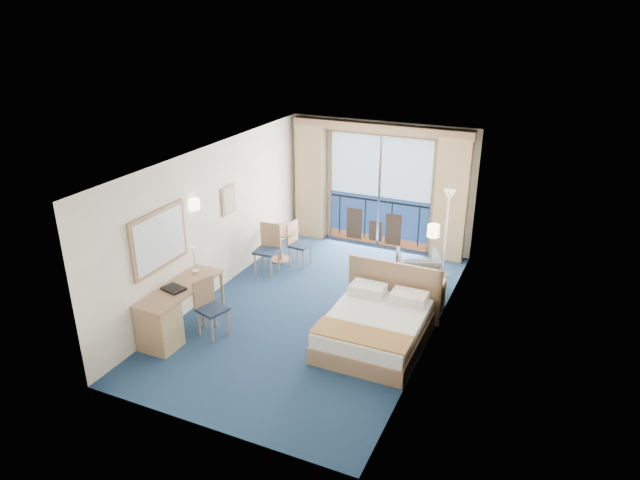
{
  "coord_description": "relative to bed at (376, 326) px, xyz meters",
  "views": [
    {
      "loc": [
        3.59,
        -7.85,
        4.91
      ],
      "look_at": [
        -0.03,
        0.2,
        1.23
      ],
      "focal_mm": 32.0,
      "sensor_mm": 36.0,
      "label": 1
    }
  ],
  "objects": [
    {
      "name": "folder",
      "position": [
        -2.99,
        -1.04,
        0.51
      ],
      "size": [
        0.39,
        0.33,
        0.03
      ],
      "primitive_type": "cube",
      "rotation": [
        0.0,
        0.0,
        -0.23
      ],
      "color": "black",
      "rests_on": "desk"
    },
    {
      "name": "desk_chair",
      "position": [
        -2.51,
        -0.82,
        0.25
      ],
      "size": [
        0.51,
        0.5,
        0.93
      ],
      "rotation": [
        0.0,
        0.0,
        1.28
      ],
      "color": "#1C2A42",
      "rests_on": "ground"
    },
    {
      "name": "sconce_left",
      "position": [
        -3.19,
        -0.07,
        1.57
      ],
      "size": [
        0.18,
        0.18,
        0.18
      ],
      "primitive_type": "cylinder",
      "color": "beige",
      "rests_on": "room_walls"
    },
    {
      "name": "floor_lamp",
      "position": [
        0.42,
        2.77,
        1.04
      ],
      "size": [
        0.24,
        0.24,
        1.74
      ],
      "color": "silver",
      "rests_on": "ground"
    },
    {
      "name": "desk",
      "position": [
        -2.96,
        -1.37,
        0.15
      ],
      "size": [
        0.57,
        1.65,
        0.77
      ],
      "color": "#9D7A55",
      "rests_on": "ground"
    },
    {
      "name": "balcony_door",
      "position": [
        -1.26,
        3.75,
        0.86
      ],
      "size": [
        2.36,
        0.03,
        2.52
      ],
      "color": "navy",
      "rests_on": "room_walls"
    },
    {
      "name": "sconce_right",
      "position": [
        0.69,
        0.38,
        1.57
      ],
      "size": [
        0.18,
        0.18,
        0.18
      ],
      "primitive_type": "cylinder",
      "color": "beige",
      "rests_on": "room_walls"
    },
    {
      "name": "curtain_right",
      "position": [
        0.3,
        3.6,
        1.0
      ],
      "size": [
        0.65,
        0.22,
        2.55
      ],
      "primitive_type": "cube",
      "color": "tan",
      "rests_on": "room_walls"
    },
    {
      "name": "armchair",
      "position": [
        0.08,
        2.11,
        0.07
      ],
      "size": [
        0.98,
        0.99,
        0.69
      ],
      "primitive_type": "imported",
      "rotation": [
        0.0,
        0.0,
        3.54
      ],
      "color": "#4B525B",
      "rests_on": "ground"
    },
    {
      "name": "table_chair_a",
      "position": [
        -2.4,
        2.09,
        0.23
      ],
      "size": [
        0.42,
        0.41,
        0.9
      ],
      "rotation": [
        0.0,
        0.0,
        1.49
      ],
      "color": "#1C2A42",
      "rests_on": "ground"
    },
    {
      "name": "desk_lamp",
      "position": [
        -3.04,
        -0.39,
        0.83
      ],
      "size": [
        0.12,
        0.12,
        0.45
      ],
      "color": "silver",
      "rests_on": "desk"
    },
    {
      "name": "pelmet",
      "position": [
        -1.25,
        3.63,
        2.3
      ],
      "size": [
        3.8,
        0.25,
        0.18
      ],
      "primitive_type": "cube",
      "color": "#9D7A55",
      "rests_on": "room_walls"
    },
    {
      "name": "nightstand",
      "position": [
        0.52,
        1.42,
        -0.01
      ],
      "size": [
        0.41,
        0.39,
        0.53
      ],
      "primitive_type": "cube",
      "color": "#A28856",
      "rests_on": "ground"
    },
    {
      "name": "round_table",
      "position": [
        -2.8,
        2.12,
        0.24
      ],
      "size": [
        0.76,
        0.76,
        0.68
      ],
      "color": "#9D7A55",
      "rests_on": "ground"
    },
    {
      "name": "wall_print",
      "position": [
        -3.22,
        0.98,
        1.32
      ],
      "size": [
        0.04,
        0.42,
        0.52
      ],
      "color": "#9D7A55",
      "rests_on": "room_walls"
    },
    {
      "name": "mirror",
      "position": [
        -3.22,
        -0.97,
        1.27
      ],
      "size": [
        0.05,
        1.25,
        0.95
      ],
      "color": "#9D7A55",
      "rests_on": "room_walls"
    },
    {
      "name": "curtain_left",
      "position": [
        -2.8,
        3.6,
        1.0
      ],
      "size": [
        0.65,
        0.22,
        2.55
      ],
      "primitive_type": "cube",
      "color": "tan",
      "rests_on": "room_walls"
    },
    {
      "name": "table_chair_b",
      "position": [
        -2.75,
        1.55,
        0.27
      ],
      "size": [
        0.44,
        0.45,
        0.98
      ],
      "rotation": [
        0.0,
        0.0,
        0.05
      ],
      "color": "#1C2A42",
      "rests_on": "ground"
    },
    {
      "name": "room_walls",
      "position": [
        -1.25,
        0.53,
        1.5
      ],
      "size": [
        4.04,
        6.54,
        2.72
      ],
      "color": "white",
      "rests_on": "ground"
    },
    {
      "name": "bed",
      "position": [
        0.0,
        0.0,
        0.0
      ],
      "size": [
        1.59,
        1.89,
        1.0
      ],
      "color": "#9D7A55",
      "rests_on": "ground"
    },
    {
      "name": "phone",
      "position": [
        0.51,
        1.41,
        0.29
      ],
      "size": [
        0.19,
        0.17,
        0.07
      ],
      "primitive_type": "cube",
      "rotation": [
        0.0,
        0.0,
        -0.32
      ],
      "color": "silver",
      "rests_on": "nightstand"
    },
    {
      "name": "floor",
      "position": [
        -1.25,
        0.53,
        -0.28
      ],
      "size": [
        6.5,
        6.5,
        0.0
      ],
      "primitive_type": "plane",
      "color": "navy",
      "rests_on": "ground"
    }
  ]
}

